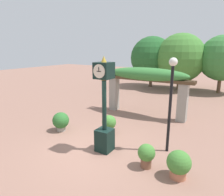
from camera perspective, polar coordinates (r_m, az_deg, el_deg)
ground_plane at (r=7.53m, az=-4.42°, el=-14.12°), size 60.00×60.00×0.00m
pedestal_clock at (r=6.81m, az=-2.21°, el=-3.78°), size 0.53×0.58×3.31m
pergola at (r=10.74m, az=9.69°, el=5.41°), size 4.96×1.05×2.58m
potted_plant_near_left at (r=6.35m, az=9.80°, el=-15.59°), size 0.53×0.53×0.76m
potted_plant_near_right at (r=8.49m, az=-0.87°, el=-7.28°), size 0.61×0.61×0.82m
potted_plant_far_left at (r=6.11m, az=18.54°, el=-17.40°), size 0.67×0.67×0.81m
potted_plant_far_right at (r=9.08m, az=-14.42°, el=-6.37°), size 0.72×0.72×0.84m
lamp_post at (r=6.87m, az=16.54°, el=1.87°), size 0.28×0.28×3.26m
tree_line at (r=18.52m, az=18.98°, el=10.76°), size 9.54×4.33×4.84m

